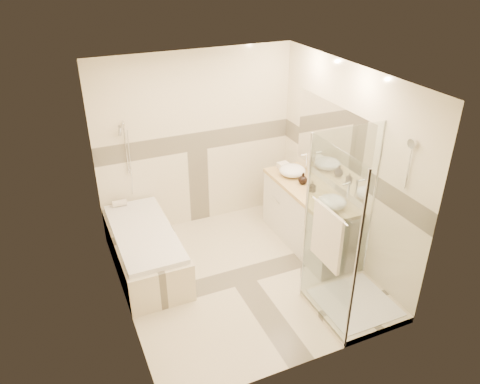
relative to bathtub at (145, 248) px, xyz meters
name	(u,v)px	position (x,y,z in m)	size (l,w,h in m)	color
room	(245,186)	(1.08, -0.64, 0.95)	(2.82, 3.02, 2.52)	beige
bathtub	(145,248)	(0.00, 0.00, 0.00)	(0.75, 1.70, 0.56)	beige
vanity	(308,217)	(2.15, -0.35, 0.12)	(0.58, 1.62, 0.85)	silver
shower_enclosure	(346,271)	(1.86, -1.62, 0.20)	(0.96, 0.93, 2.04)	beige
vessel_sink_near	(292,170)	(2.13, 0.10, 0.62)	(0.36, 0.36, 0.15)	white
vessel_sink_far	(332,202)	(2.13, -0.86, 0.61)	(0.35, 0.35, 0.14)	white
faucet_near	(306,161)	(2.35, 0.10, 0.71)	(0.12, 0.03, 0.29)	silver
faucet_far	(348,191)	(2.35, -0.86, 0.72)	(0.12, 0.03, 0.30)	silver
amenity_bottle_a	(312,186)	(2.13, -0.42, 0.62)	(0.07, 0.07, 0.15)	black
amenity_bottle_b	(303,178)	(2.13, -0.18, 0.62)	(0.12, 0.12, 0.16)	black
folded_towels	(286,167)	(2.13, 0.29, 0.58)	(0.15, 0.25, 0.08)	white
rolled_towel	(119,203)	(-0.14, 0.72, 0.30)	(0.09, 0.09, 0.19)	white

